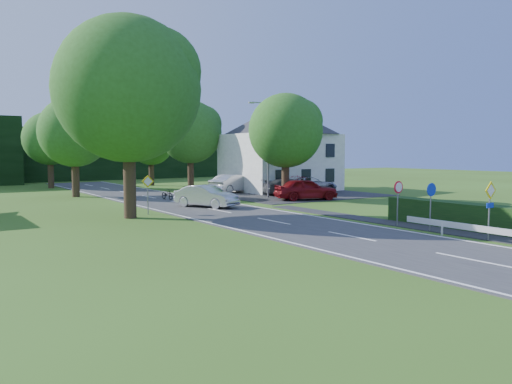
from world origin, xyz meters
TOP-DOWN VIEW (x-y plane):
  - road at (0.00, 20.00)m, footprint 7.00×80.00m
  - parking_pad at (12.00, 33.00)m, footprint 14.00×16.00m
  - line_edge_left at (-3.25, 20.00)m, footprint 0.12×80.00m
  - line_edge_right at (3.25, 20.00)m, footprint 0.12×80.00m
  - line_centre at (0.00, 20.00)m, footprint 0.12×80.00m
  - tree_main at (-6.00, 24.00)m, footprint 9.40×9.40m
  - tree_left_far at (-5.00, 40.00)m, footprint 7.00×7.00m
  - tree_right_far at (7.00, 42.00)m, footprint 7.40×7.40m
  - tree_left_back at (-4.50, 52.00)m, footprint 6.60×6.60m
  - tree_right_back at (6.00, 50.00)m, footprint 6.20×6.20m
  - tree_right_mid at (8.50, 28.00)m, footprint 7.00×7.00m
  - treeline_right at (8.00, 66.00)m, footprint 30.00×5.00m
  - house_white at (14.00, 36.00)m, footprint 10.60×8.40m
  - streetlight at (8.06, 30.00)m, footprint 2.03×0.18m
  - sign_priority_right at (4.30, 7.98)m, footprint 0.78×0.09m
  - sign_roundabout at (4.30, 10.98)m, footprint 0.64×0.08m
  - sign_speed_limit at (4.30, 12.97)m, footprint 0.64×0.11m
  - sign_priority_left at (-4.50, 24.98)m, footprint 0.78×0.09m
  - moving_car at (0.30, 26.29)m, footprint 3.38×4.87m
  - motorcycle at (0.34, 32.95)m, footprint 0.73×1.76m
  - parked_car_red at (9.42, 26.50)m, footprint 5.41×3.57m
  - parked_car_silver_a at (8.32, 35.72)m, footprint 5.51×3.29m
  - parked_car_grey at (11.15, 30.71)m, footprint 5.34×3.17m
  - parked_car_silver_b at (14.30, 31.91)m, footprint 5.86×3.57m
  - parasol at (12.10, 30.87)m, footprint 2.40×2.43m

SIDE VIEW (x-z plane):
  - road at x=0.00m, z-range 0.00..0.04m
  - parking_pad at x=12.00m, z-range 0.00..0.04m
  - line_edge_left at x=-3.25m, z-range 0.04..0.05m
  - line_edge_right at x=3.25m, z-range 0.04..0.05m
  - line_centre at x=0.00m, z-range 0.04..0.05m
  - motorcycle at x=0.34m, z-range 0.04..0.94m
  - parked_car_grey at x=11.15m, z-range 0.04..1.49m
  - parked_car_silver_b at x=14.30m, z-range 0.04..1.56m
  - moving_car at x=0.30m, z-range 0.04..1.56m
  - parked_car_red at x=9.42m, z-range 0.04..1.75m
  - parked_car_silver_a at x=8.32m, z-range 0.04..1.75m
  - parasol at x=12.10m, z-range 0.04..1.80m
  - sign_roundabout at x=4.30m, z-range 0.49..2.86m
  - sign_priority_left at x=-4.50m, z-range 0.50..2.94m
  - sign_speed_limit at x=4.30m, z-range 0.58..2.95m
  - sign_priority_right at x=4.30m, z-range 0.50..3.09m
  - treeline_right at x=8.00m, z-range 0.00..7.00m
  - tree_right_back at x=6.00m, z-range 0.00..7.56m
  - tree_left_back at x=-4.50m, z-range 0.00..8.07m
  - tree_left_far at x=-5.00m, z-range 0.00..8.58m
  - tree_right_mid at x=8.50m, z-range 0.00..8.58m
  - house_white at x=14.00m, z-range 0.11..8.71m
  - streetlight at x=8.06m, z-range 0.46..8.46m
  - tree_right_far at x=7.00m, z-range 0.00..9.09m
  - tree_main at x=-6.00m, z-range 0.00..11.64m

